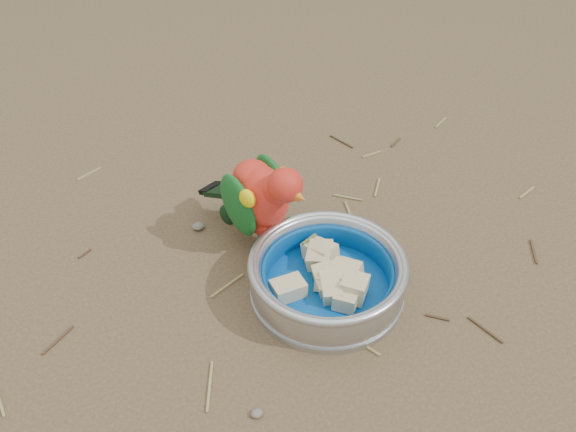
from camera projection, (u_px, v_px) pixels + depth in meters
name	position (u px, v px, depth m)	size (l,w,h in m)	color
ground	(320.00, 318.00, 0.83)	(60.00, 60.00, 0.00)	brown
food_bowl	(327.00, 290.00, 0.86)	(0.21, 0.21, 0.02)	#B2B2BA
bowl_wall	(328.00, 274.00, 0.84)	(0.21, 0.21, 0.04)	#B2B2BA
fruit_wedges	(327.00, 278.00, 0.85)	(0.12, 0.12, 0.03)	beige
lory_parrot	(262.00, 204.00, 0.90)	(0.09, 0.19, 0.15)	red
ground_debris	(304.00, 292.00, 0.87)	(0.90, 0.80, 0.01)	#948250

